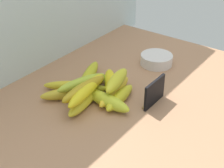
{
  "coord_description": "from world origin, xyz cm",
  "views": [
    {
      "loc": [
        -74.87,
        -50.61,
        64.34
      ],
      "look_at": [
        -0.34,
        4.55,
        8.0
      ],
      "focal_mm": 54.44,
      "sensor_mm": 36.0,
      "label": 1
    }
  ],
  "objects_px": {
    "banana_8": "(89,76)",
    "banana_6": "(69,93)",
    "banana_4": "(107,101)",
    "banana_11": "(87,90)",
    "banana_0": "(84,102)",
    "banana_12": "(82,83)",
    "banana_1": "(88,83)",
    "banana_2": "(120,97)",
    "banana_5": "(110,82)",
    "banana_9": "(82,91)",
    "banana_3": "(71,86)",
    "banana_10": "(117,80)",
    "banana_13": "(84,89)",
    "chalkboard_sign": "(154,93)",
    "banana_7": "(114,91)",
    "fruit_bowl": "(156,60)"
  },
  "relations": [
    {
      "from": "banana_8",
      "to": "banana_6",
      "type": "bearing_deg",
      "value": -170.5
    },
    {
      "from": "banana_4",
      "to": "banana_11",
      "type": "height_order",
      "value": "banana_11"
    },
    {
      "from": "banana_0",
      "to": "banana_12",
      "type": "height_order",
      "value": "banana_12"
    },
    {
      "from": "banana_1",
      "to": "banana_2",
      "type": "bearing_deg",
      "value": -92.13
    },
    {
      "from": "banana_5",
      "to": "banana_9",
      "type": "height_order",
      "value": "banana_5"
    },
    {
      "from": "banana_3",
      "to": "banana_11",
      "type": "xyz_separation_m",
      "value": [
        -0.04,
        -0.1,
        0.04
      ]
    },
    {
      "from": "banana_10",
      "to": "banana_5",
      "type": "bearing_deg",
      "value": 57.69
    },
    {
      "from": "banana_13",
      "to": "banana_3",
      "type": "bearing_deg",
      "value": 67.47
    },
    {
      "from": "banana_1",
      "to": "banana_13",
      "type": "bearing_deg",
      "value": -146.23
    },
    {
      "from": "banana_0",
      "to": "banana_9",
      "type": "distance_m",
      "value": 0.07
    },
    {
      "from": "banana_10",
      "to": "banana_13",
      "type": "relative_size",
      "value": 0.81
    },
    {
      "from": "banana_13",
      "to": "banana_4",
      "type": "bearing_deg",
      "value": -62.94
    },
    {
      "from": "chalkboard_sign",
      "to": "banana_10",
      "type": "relative_size",
      "value": 0.72
    },
    {
      "from": "banana_11",
      "to": "banana_8",
      "type": "bearing_deg",
      "value": 37.86
    },
    {
      "from": "banana_12",
      "to": "banana_13",
      "type": "height_order",
      "value": "banana_13"
    },
    {
      "from": "banana_1",
      "to": "banana_5",
      "type": "relative_size",
      "value": 0.87
    },
    {
      "from": "banana_5",
      "to": "banana_2",
      "type": "bearing_deg",
      "value": -125.01
    },
    {
      "from": "banana_5",
      "to": "banana_8",
      "type": "bearing_deg",
      "value": 95.79
    },
    {
      "from": "banana_0",
      "to": "banana_5",
      "type": "height_order",
      "value": "banana_5"
    },
    {
      "from": "banana_4",
      "to": "banana_12",
      "type": "distance_m",
      "value": 0.11
    },
    {
      "from": "banana_0",
      "to": "banana_1",
      "type": "relative_size",
      "value": 1.1
    },
    {
      "from": "banana_5",
      "to": "banana_11",
      "type": "relative_size",
      "value": 0.83
    },
    {
      "from": "banana_7",
      "to": "banana_11",
      "type": "height_order",
      "value": "banana_11"
    },
    {
      "from": "banana_1",
      "to": "banana_12",
      "type": "xyz_separation_m",
      "value": [
        -0.05,
        -0.02,
        0.03
      ]
    },
    {
      "from": "banana_5",
      "to": "banana_11",
      "type": "height_order",
      "value": "banana_11"
    },
    {
      "from": "banana_3",
      "to": "banana_9",
      "type": "distance_m",
      "value": 0.05
    },
    {
      "from": "fruit_bowl",
      "to": "banana_3",
      "type": "height_order",
      "value": "fruit_bowl"
    },
    {
      "from": "banana_2",
      "to": "banana_10",
      "type": "xyz_separation_m",
      "value": [
        0.02,
        0.03,
        0.04
      ]
    },
    {
      "from": "banana_0",
      "to": "banana_5",
      "type": "bearing_deg",
      "value": 1.02
    },
    {
      "from": "banana_4",
      "to": "banana_9",
      "type": "height_order",
      "value": "banana_4"
    },
    {
      "from": "banana_8",
      "to": "banana_13",
      "type": "bearing_deg",
      "value": -145.21
    },
    {
      "from": "banana_3",
      "to": "banana_8",
      "type": "xyz_separation_m",
      "value": [
        0.08,
        -0.01,
        0.0
      ]
    },
    {
      "from": "banana_1",
      "to": "banana_4",
      "type": "height_order",
      "value": "banana_4"
    },
    {
      "from": "fruit_bowl",
      "to": "banana_12",
      "type": "relative_size",
      "value": 0.69
    },
    {
      "from": "banana_2",
      "to": "banana_3",
      "type": "distance_m",
      "value": 0.18
    },
    {
      "from": "banana_9",
      "to": "banana_13",
      "type": "xyz_separation_m",
      "value": [
        -0.04,
        -0.04,
        0.04
      ]
    },
    {
      "from": "banana_9",
      "to": "banana_7",
      "type": "bearing_deg",
      "value": -56.64
    },
    {
      "from": "banana_5",
      "to": "banana_10",
      "type": "xyz_separation_m",
      "value": [
        -0.03,
        -0.05,
        0.04
      ]
    },
    {
      "from": "chalkboard_sign",
      "to": "banana_8",
      "type": "xyz_separation_m",
      "value": [
        -0.01,
        0.26,
        -0.02
      ]
    },
    {
      "from": "banana_5",
      "to": "banana_6",
      "type": "relative_size",
      "value": 0.92
    },
    {
      "from": "banana_0",
      "to": "banana_3",
      "type": "bearing_deg",
      "value": 62.79
    },
    {
      "from": "chalkboard_sign",
      "to": "banana_4",
      "type": "xyz_separation_m",
      "value": [
        -0.1,
        0.11,
        -0.02
      ]
    },
    {
      "from": "banana_11",
      "to": "banana_2",
      "type": "bearing_deg",
      "value": -45.09
    },
    {
      "from": "banana_1",
      "to": "fruit_bowl",
      "type": "bearing_deg",
      "value": -18.64
    },
    {
      "from": "banana_0",
      "to": "banana_13",
      "type": "relative_size",
      "value": 0.89
    },
    {
      "from": "banana_2",
      "to": "banana_3",
      "type": "relative_size",
      "value": 0.89
    },
    {
      "from": "banana_2",
      "to": "banana_3",
      "type": "bearing_deg",
      "value": 101.52
    },
    {
      "from": "chalkboard_sign",
      "to": "banana_1",
      "type": "bearing_deg",
      "value": 103.85
    },
    {
      "from": "banana_1",
      "to": "banana_7",
      "type": "relative_size",
      "value": 0.76
    },
    {
      "from": "banana_11",
      "to": "banana_4",
      "type": "bearing_deg",
      "value": -60.15
    }
  ]
}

